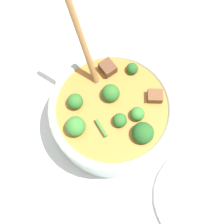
# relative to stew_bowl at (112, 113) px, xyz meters

# --- Properties ---
(ground_plane) EXTENTS (4.00, 4.00, 0.00)m
(ground_plane) POSITION_rel_stew_bowl_xyz_m (-0.00, 0.00, -0.06)
(ground_plane) COLOR silver
(stew_bowl) EXTENTS (0.27, 0.25, 0.25)m
(stew_bowl) POSITION_rel_stew_bowl_xyz_m (0.00, 0.00, 0.00)
(stew_bowl) COLOR #B2C6BC
(stew_bowl) RESTS_ON ground_plane
(empty_plate) EXTENTS (0.20, 0.20, 0.02)m
(empty_plate) POSITION_rel_stew_bowl_xyz_m (0.18, 0.17, -0.05)
(empty_plate) COLOR white
(empty_plate) RESTS_ON ground_plane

